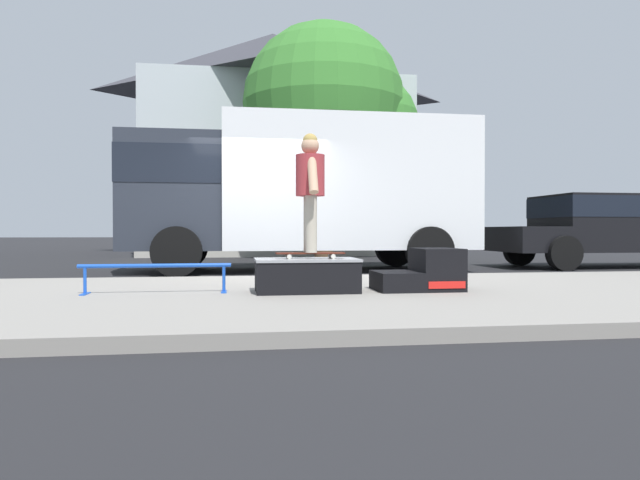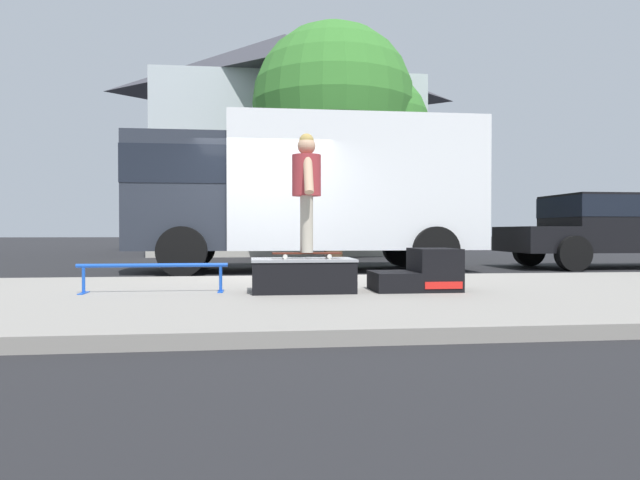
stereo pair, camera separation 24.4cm
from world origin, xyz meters
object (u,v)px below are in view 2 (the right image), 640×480
object	(u,v)px
skate_box	(303,274)
pickup_truck_black	(624,227)
skater_kid	(307,183)
kicker_ramp	(422,273)
grind_rail	(153,270)
box_truck	(305,188)
skateboard	(307,254)
street_tree_main	(343,110)

from	to	relation	value
skate_box	pickup_truck_black	bearing A→B (deg)	34.70
skater_kid	pickup_truck_black	bearing A→B (deg)	34.82
kicker_ramp	grind_rail	world-z (taller)	kicker_ramp
skate_box	grind_rail	xyz separation A→B (m)	(-1.68, 0.12, 0.05)
kicker_ramp	skater_kid	xyz separation A→B (m)	(-1.35, 0.01, 1.04)
box_truck	skate_box	bearing A→B (deg)	-95.70
skateboard	street_tree_main	xyz separation A→B (m)	(2.09, 10.30, 3.85)
kicker_ramp	skater_kid	size ratio (longest dim) A/B	0.73
kicker_ramp	pickup_truck_black	size ratio (longest dim) A/B	0.17
pickup_truck_black	box_truck	bearing A→B (deg)	-178.96
skater_kid	box_truck	size ratio (longest dim) A/B	0.20
street_tree_main	skate_box	bearing A→B (deg)	-101.71
skate_box	skateboard	size ratio (longest dim) A/B	1.49
skate_box	kicker_ramp	world-z (taller)	kicker_ramp
skate_box	box_truck	size ratio (longest dim) A/B	0.17
skater_kid	street_tree_main	xyz separation A→B (m)	(2.09, 10.30, 3.04)
box_truck	grind_rail	bearing A→B (deg)	-113.49
pickup_truck_black	skate_box	bearing A→B (deg)	-145.30
skate_box	skateboard	distance (m)	0.24
pickup_truck_black	street_tree_main	xyz separation A→B (m)	(-5.51, 5.01, 3.51)
skate_box	street_tree_main	size ratio (longest dim) A/B	0.17
street_tree_main	skateboard	bearing A→B (deg)	-101.48
grind_rail	pickup_truck_black	xyz separation A→B (m)	(9.32, 5.18, 0.52)
skater_kid	street_tree_main	bearing A→B (deg)	78.52
skater_kid	grind_rail	bearing A→B (deg)	176.30
skateboard	pickup_truck_black	distance (m)	9.27
skate_box	street_tree_main	xyz separation A→B (m)	(2.14, 10.31, 4.08)
skater_kid	box_truck	distance (m)	5.19
skater_kid	kicker_ramp	bearing A→B (deg)	-0.33
skateboard	skate_box	bearing A→B (deg)	-170.53
kicker_ramp	skateboard	world-z (taller)	kicker_ramp
skate_box	kicker_ramp	distance (m)	1.39
skate_box	pickup_truck_black	xyz separation A→B (m)	(7.65, 5.29, 0.57)
skateboard	box_truck	distance (m)	5.30
kicker_ramp	skate_box	bearing A→B (deg)	179.98
grind_rail	street_tree_main	distance (m)	11.60
skate_box	box_truck	world-z (taller)	box_truck
kicker_ramp	box_truck	world-z (taller)	box_truck
grind_rail	skateboard	bearing A→B (deg)	-3.70
skate_box	grind_rail	world-z (taller)	skate_box
kicker_ramp	grind_rail	size ratio (longest dim) A/B	0.59
skateboard	box_truck	bearing A→B (deg)	84.78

